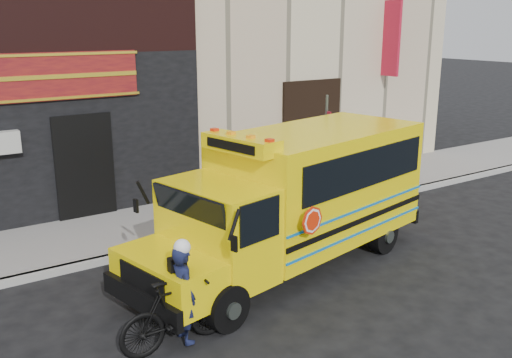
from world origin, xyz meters
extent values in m
plane|color=black|center=(0.00, 0.00, 0.00)|extent=(120.00, 120.00, 0.00)
cube|color=#989792|center=(0.00, 2.60, 0.07)|extent=(40.00, 0.20, 0.15)
cube|color=gray|center=(0.00, 4.10, 0.07)|extent=(40.00, 3.00, 0.15)
cube|color=black|center=(-5.00, 5.55, 2.15)|extent=(10.00, 0.30, 4.00)
cube|color=black|center=(-3.20, 5.40, 1.40)|extent=(1.30, 0.10, 2.50)
cube|color=#B0142C|center=(7.00, 5.15, 4.35)|extent=(0.10, 0.70, 2.40)
cylinder|color=black|center=(-2.97, -1.11, 0.40)|extent=(0.84, 0.44, 0.80)
cylinder|color=black|center=(-3.36, 0.75, 0.40)|extent=(0.84, 0.44, 0.80)
cylinder|color=black|center=(1.53, -0.15, 0.40)|extent=(0.84, 0.44, 0.80)
cylinder|color=black|center=(1.14, 1.71, 0.40)|extent=(0.84, 0.44, 0.80)
cube|color=yellow|center=(-3.60, -0.27, 0.80)|extent=(1.39, 2.16, 0.70)
cube|color=black|center=(-4.14, -0.38, 0.55)|extent=(0.54, 2.03, 0.35)
cube|color=yellow|center=(-2.53, -0.04, 1.30)|extent=(1.61, 2.30, 1.70)
cube|color=black|center=(-3.09, -0.16, 1.70)|extent=(0.43, 1.77, 0.90)
cube|color=yellow|center=(0.26, 0.55, 1.62)|extent=(4.86, 3.08, 2.25)
cube|color=black|center=(2.49, 1.02, 0.55)|extent=(0.57, 2.18, 0.30)
cube|color=black|center=(0.59, -0.52, 2.10)|extent=(3.82, 0.85, 0.75)
cube|color=yellow|center=(-1.94, 0.08, 2.78)|extent=(0.82, 1.67, 0.28)
cylinder|color=red|center=(-1.23, -1.10, 1.55)|extent=(0.51, 0.14, 0.52)
cylinder|color=#47504A|center=(2.00, 2.40, 1.57)|extent=(0.07, 0.07, 3.14)
cube|color=#B0142C|center=(1.99, 2.32, 2.55)|extent=(0.07, 0.27, 0.39)
cube|color=white|center=(1.99, 2.32, 2.06)|extent=(0.07, 0.27, 0.34)
imported|color=black|center=(-3.84, -1.11, 0.58)|extent=(1.94, 0.59, 1.16)
imported|color=black|center=(-3.71, -1.08, 0.79)|extent=(0.38, 0.58, 1.57)
camera|label=1|loc=(-7.16, -8.33, 4.86)|focal=40.00mm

